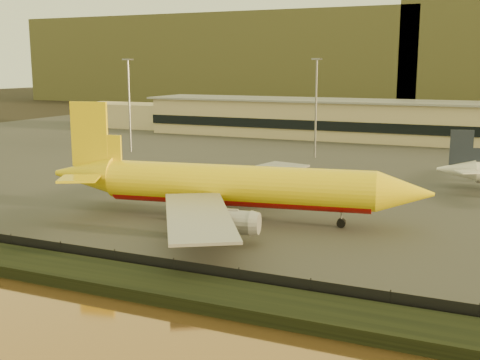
{
  "coord_description": "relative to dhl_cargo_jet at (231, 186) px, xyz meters",
  "views": [
    {
      "loc": [
        34.97,
        -68.87,
        23.78
      ],
      "look_at": [
        -0.99,
        12.0,
        6.89
      ],
      "focal_mm": 45.0,
      "sensor_mm": 36.0,
      "label": 1
    }
  ],
  "objects": [
    {
      "name": "distant_hills",
      "position": [
        -17.74,
        326.85,
        25.83
      ],
      "size": [
        470.0,
        160.0,
        70.0
      ],
      "color": "brown",
      "rests_on": "ground"
    },
    {
      "name": "apron_light_masts",
      "position": [
        18.0,
        61.85,
        10.15
      ],
      "size": [
        152.2,
        12.2,
        25.4
      ],
      "color": "slate",
      "rests_on": "tarmac"
    },
    {
      "name": "gse_vehicle_white",
      "position": [
        -19.13,
        15.17,
        -4.36
      ],
      "size": [
        4.81,
        3.27,
        1.99
      ],
      "primitive_type": "cube",
      "rotation": [
        0.0,
        0.0,
        0.32
      ],
      "color": "silver",
      "rests_on": "tarmac"
    },
    {
      "name": "dhl_cargo_jet",
      "position": [
        0.0,
        0.0,
        0.0
      ],
      "size": [
        59.93,
        58.01,
        17.93
      ],
      "rotation": [
        0.0,
        0.0,
        0.17
      ],
      "color": "yellow",
      "rests_on": "tarmac"
    },
    {
      "name": "terminal_building",
      "position": [
        -11.52,
        112.4,
        0.69
      ],
      "size": [
        202.0,
        25.0,
        12.6
      ],
      "color": "tan",
      "rests_on": "tarmac"
    },
    {
      "name": "ground",
      "position": [
        3.0,
        -13.15,
        -5.55
      ],
      "size": [
        900.0,
        900.0,
        0.0
      ],
      "primitive_type": "plane",
      "color": "black",
      "rests_on": "ground"
    },
    {
      "name": "gse_vehicle_yellow",
      "position": [
        6.45,
        17.87,
        -4.52
      ],
      "size": [
        3.8,
        1.87,
        1.67
      ],
      "primitive_type": "cube",
      "rotation": [
        0.0,
        0.0,
        -0.05
      ],
      "color": "yellow",
      "rests_on": "tarmac"
    },
    {
      "name": "perimeter_fence",
      "position": [
        3.0,
        -26.15,
        -4.25
      ],
      "size": [
        300.0,
        0.05,
        2.2
      ],
      "primitive_type": "cube",
      "color": "black",
      "rests_on": "tarmac"
    },
    {
      "name": "embankment",
      "position": [
        3.0,
        -30.15,
        -4.85
      ],
      "size": [
        320.0,
        7.0,
        1.4
      ],
      "primitive_type": "cube",
      "color": "black",
      "rests_on": "ground"
    },
    {
      "name": "tarmac",
      "position": [
        3.0,
        81.85,
        -5.45
      ],
      "size": [
        320.0,
        220.0,
        0.2
      ],
      "primitive_type": "cube",
      "color": "#2D2D2D",
      "rests_on": "ground"
    }
  ]
}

